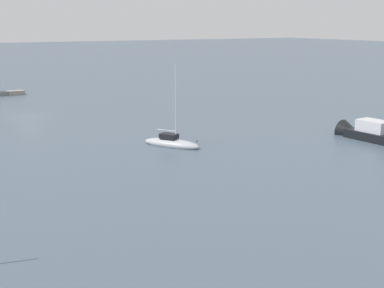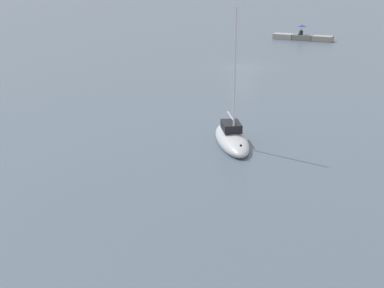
% 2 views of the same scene
% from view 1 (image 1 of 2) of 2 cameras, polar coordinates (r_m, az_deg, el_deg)
% --- Properties ---
extents(ground_plane, '(500.00, 500.00, 0.00)m').
position_cam_1_polar(ground_plane, '(66.02, -17.63, 2.92)').
color(ground_plane, '#475666').
extents(sailboat_grey_outer, '(4.48, 5.77, 7.86)m').
position_cam_1_polar(sailboat_grey_outer, '(47.79, -2.29, 0.10)').
color(sailboat_grey_outer, '#ADB2B7').
rests_on(sailboat_grey_outer, ground_plane).
extents(motorboat_black_mid, '(3.12, 8.10, 4.44)m').
position_cam_1_polar(motorboat_black_mid, '(53.46, 18.99, 1.00)').
color(motorboat_black_mid, black).
rests_on(motorboat_black_mid, ground_plane).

